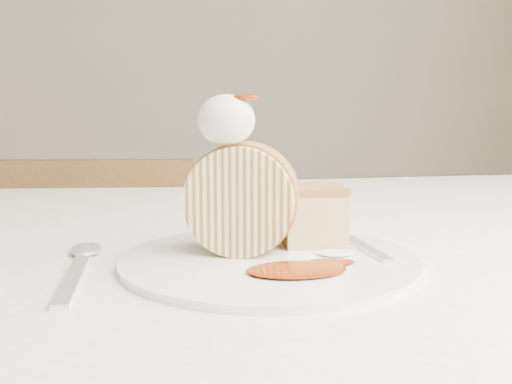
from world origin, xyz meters
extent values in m
cube|color=silver|center=(0.00, 3.00, 1.40)|extent=(5.00, 0.10, 2.80)
cube|color=white|center=(0.00, 0.20, 0.73)|extent=(1.40, 0.90, 0.04)
cube|color=white|center=(0.00, 0.65, 0.61)|extent=(1.40, 0.01, 0.28)
cube|color=brown|center=(-0.23, 0.76, 0.39)|extent=(0.42, 0.42, 0.04)
cube|color=brown|center=(-0.25, 0.59, 0.60)|extent=(0.38, 0.08, 0.40)
cylinder|color=white|center=(-0.03, 0.01, 0.75)|extent=(0.28, 0.28, 0.01)
cylinder|color=#FFEAB1|center=(-0.05, 0.04, 0.81)|extent=(0.11, 0.08, 0.10)
cube|color=#A36C3D|center=(0.02, 0.05, 0.78)|extent=(0.06, 0.06, 0.05)
ellipsoid|color=white|center=(-0.07, 0.03, 0.88)|extent=(0.05, 0.05, 0.05)
ellipsoid|color=maroon|center=(-0.05, 0.02, 0.90)|extent=(0.03, 0.02, 0.01)
cube|color=silver|center=(0.06, 0.03, 0.76)|extent=(0.03, 0.16, 0.00)
cube|color=silver|center=(-0.20, -0.01, 0.75)|extent=(0.03, 0.17, 0.00)
camera|label=1|loc=(-0.13, -0.47, 0.89)|focal=40.00mm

